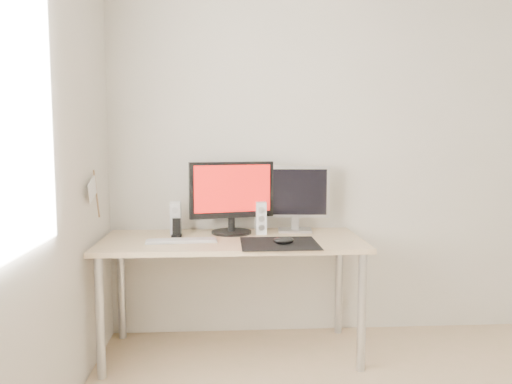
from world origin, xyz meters
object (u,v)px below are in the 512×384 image
desk (232,251)px  phone_dock (177,231)px  speaker_right (261,218)px  main_monitor (232,195)px  speaker_left (176,218)px  mouse (283,240)px  second_monitor (295,195)px  keyboard (181,241)px

desk → phone_dock: bearing=165.8°
speaker_right → main_monitor: bearing=175.4°
speaker_left → phone_dock: speaker_left is taller
mouse → phone_dock: (-0.64, 0.28, 0.01)m
mouse → speaker_left: (-0.65, 0.37, 0.08)m
main_monitor → second_monitor: (0.42, 0.05, -0.01)m
phone_dock → keyboard: bearing=-75.3°
phone_dock → second_monitor: bearing=10.1°
desk → phone_dock: phone_dock is taller
speaker_right → second_monitor: bearing=16.8°
mouse → second_monitor: size_ratio=0.27×
desk → speaker_right: 0.31m
speaker_left → speaker_right: same height
phone_dock → mouse: bearing=-23.9°
desk → speaker_left: size_ratio=7.64×
desk → speaker_left: speaker_left is taller
main_monitor → speaker_left: size_ratio=2.60×
second_monitor → keyboard: size_ratio=1.05×
mouse → speaker_right: bearing=106.5°
keyboard → second_monitor: bearing=22.9°
second_monitor → speaker_left: bearing=-176.2°
speaker_right → keyboard: bearing=-154.4°
main_monitor → second_monitor: bearing=7.4°
desk → speaker_right: speaker_right is taller
mouse → main_monitor: main_monitor is taller
mouse → phone_dock: 0.70m
speaker_left → phone_dock: bearing=-81.4°
speaker_left → speaker_right: 0.55m
desk → speaker_left: bearing=154.2°
mouse → keyboard: bearing=169.0°
mouse → main_monitor: 0.52m
second_monitor → mouse: bearing=-106.8°
desk → speaker_left: 0.44m
desk → speaker_right: bearing=39.0°
main_monitor → speaker_right: main_monitor is taller
main_monitor → phone_dock: main_monitor is taller
desk → main_monitor: (0.00, 0.17, 0.33)m
keyboard → phone_dock: 0.18m
desk → main_monitor: 0.37m
desk → keyboard: keyboard is taller
mouse → phone_dock: phone_dock is taller
main_monitor → speaker_left: 0.39m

